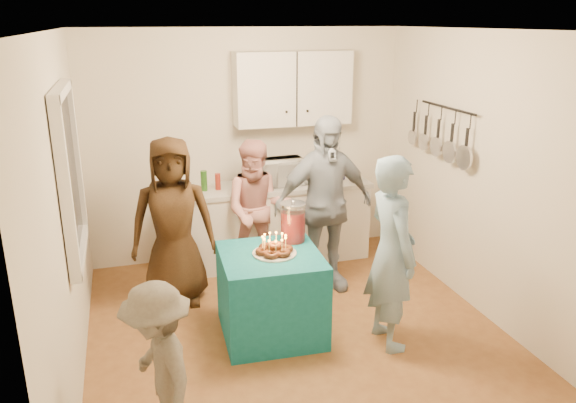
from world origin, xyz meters
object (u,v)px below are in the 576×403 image
object	(u,v)px
party_table	(271,294)
child_near_left	(160,371)
counter	(271,225)
microwave	(282,172)
punch_jar	(293,223)
woman_back_right	(324,205)
man_birthday	(392,253)
woman_back_center	(258,210)
woman_back_left	(173,222)

from	to	relation	value
party_table	child_near_left	world-z (taller)	child_near_left
counter	microwave	xyz separation A→B (m)	(0.13, 0.00, 0.62)
punch_jar	woman_back_right	size ratio (longest dim) A/B	0.19
punch_jar	woman_back_right	bearing A→B (deg)	45.47
microwave	party_table	world-z (taller)	microwave
microwave	man_birthday	size ratio (longest dim) A/B	0.30
counter	man_birthday	world-z (taller)	man_birthday
party_table	woman_back_center	xyz separation A→B (m)	(0.17, 1.18, 0.37)
man_birthday	woman_back_right	size ratio (longest dim) A/B	0.92
microwave	child_near_left	xyz separation A→B (m)	(-1.58, -2.76, -0.46)
party_table	punch_jar	distance (m)	0.66
woman_back_left	woman_back_center	size ratio (longest dim) A/B	1.10
counter	woman_back_right	xyz separation A→B (m)	(0.32, -0.84, 0.48)
punch_jar	woman_back_left	distance (m)	1.19
punch_jar	woman_back_right	xyz separation A→B (m)	(0.47, 0.48, -0.02)
counter	woman_back_center	world-z (taller)	woman_back_center
woman_back_left	child_near_left	size ratio (longest dim) A/B	1.39
party_table	woman_back_right	size ratio (longest dim) A/B	0.47
microwave	man_birthday	xyz separation A→B (m)	(0.38, -1.98, -0.22)
party_table	counter	bearing A→B (deg)	75.01
party_table	woman_back_left	xyz separation A→B (m)	(-0.74, 0.86, 0.45)
woman_back_right	woman_back_center	bearing A→B (deg)	135.12
man_birthday	woman_back_center	xyz separation A→B (m)	(-0.75, 1.60, -0.08)
punch_jar	woman_back_center	bearing A→B (deg)	96.07
man_birthday	woman_back_right	world-z (taller)	woman_back_right
microwave	party_table	size ratio (longest dim) A/B	0.60
microwave	punch_jar	xyz separation A→B (m)	(-0.27, -1.32, -0.12)
woman_back_left	child_near_left	bearing A→B (deg)	-94.41
woman_back_left	woman_back_right	bearing A→B (deg)	-1.64
party_table	punch_jar	size ratio (longest dim) A/B	2.50
party_table	child_near_left	size ratio (longest dim) A/B	0.72
microwave	punch_jar	size ratio (longest dim) A/B	1.49
woman_back_left	woman_back_center	bearing A→B (deg)	23.26
punch_jar	woman_back_center	world-z (taller)	woman_back_center
party_table	woman_back_center	bearing A→B (deg)	81.63
woman_back_center	woman_back_left	bearing A→B (deg)	-146.81
woman_back_left	child_near_left	distance (m)	2.09
punch_jar	woman_back_left	size ratio (longest dim) A/B	0.21
party_table	woman_back_right	bearing A→B (deg)	43.98
party_table	microwave	bearing A→B (deg)	70.70
punch_jar	child_near_left	size ratio (longest dim) A/B	0.29
party_table	child_near_left	distance (m)	1.60
counter	child_near_left	xyz separation A→B (m)	(-1.45, -2.76, 0.16)
counter	punch_jar	size ratio (longest dim) A/B	6.47
microwave	punch_jar	bearing A→B (deg)	-105.78
punch_jar	man_birthday	distance (m)	0.93
child_near_left	woman_back_center	bearing A→B (deg)	141.80
punch_jar	woman_back_center	xyz separation A→B (m)	(-0.10, 0.94, -0.18)
man_birthday	child_near_left	distance (m)	2.12
man_birthday	child_near_left	size ratio (longest dim) A/B	1.40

